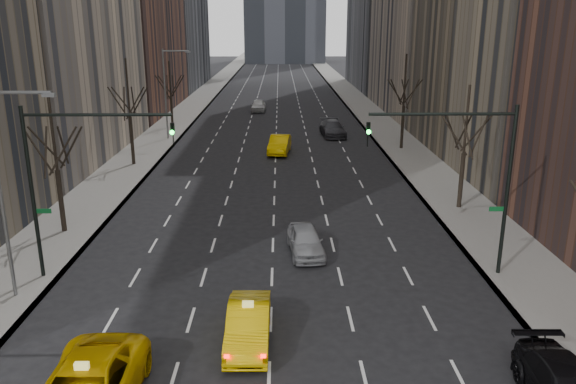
{
  "coord_description": "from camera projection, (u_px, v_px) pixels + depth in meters",
  "views": [
    {
      "loc": [
        0.41,
        -12.4,
        11.55
      ],
      "look_at": [
        0.8,
        14.36,
        3.5
      ],
      "focal_mm": 35.0,
      "sensor_mm": 36.0,
      "label": 1
    }
  ],
  "objects": [
    {
      "name": "streetlight_near",
      "position": [
        6.0,
        174.0,
        23.0
      ],
      "size": [
        2.83,
        0.22,
        9.0
      ],
      "color": "slate",
      "rests_on": "ground"
    },
    {
      "name": "taxi_sedan",
      "position": [
        248.0,
        325.0,
        20.99
      ],
      "size": [
        1.59,
        4.52,
        1.49
      ],
      "primitive_type": "imported",
      "rotation": [
        0.0,
        0.0,
        -0.0
      ],
      "color": "#DDB004",
      "rests_on": "ground"
    },
    {
      "name": "far_taxi",
      "position": [
        280.0,
        144.0,
        51.9
      ],
      "size": [
        2.31,
        5.17,
        1.65
      ],
      "primitive_type": "imported",
      "rotation": [
        0.0,
        0.0,
        -0.12
      ],
      "color": "#F6C205",
      "rests_on": "ground"
    },
    {
      "name": "far_suv_grey",
      "position": [
        333.0,
        128.0,
        59.82
      ],
      "size": [
        2.75,
        5.81,
        1.64
      ],
      "primitive_type": "imported",
      "rotation": [
        0.0,
        0.0,
        0.08
      ],
      "color": "#333238",
      "rests_on": "ground"
    },
    {
      "name": "tree_lw_b",
      "position": [
        57.0,
        170.0,
        31.19
      ],
      "size": [
        3.36,
        3.5,
        7.82
      ],
      "color": "black",
      "rests_on": "ground"
    },
    {
      "name": "tree_rw_c",
      "position": [
        404.0,
        107.0,
        52.49
      ],
      "size": [
        3.36,
        3.5,
        8.74
      ],
      "color": "black",
      "rests_on": "ground"
    },
    {
      "name": "sidewalk_left",
      "position": [
        193.0,
        105.0,
        82.02
      ],
      "size": [
        4.5,
        320.0,
        0.15
      ],
      "primitive_type": "cube",
      "color": "slate",
      "rests_on": "ground"
    },
    {
      "name": "silver_sedan_ahead",
      "position": [
        306.0,
        241.0,
        29.2
      ],
      "size": [
        2.08,
        4.34,
        1.43
      ],
      "primitive_type": "imported",
      "rotation": [
        0.0,
        0.0,
        0.09
      ],
      "color": "gray",
      "rests_on": "ground"
    },
    {
      "name": "tree_rw_b",
      "position": [
        464.0,
        153.0,
        35.35
      ],
      "size": [
        3.36,
        3.5,
        7.82
      ],
      "color": "black",
      "rests_on": "ground"
    },
    {
      "name": "sidewalk_right",
      "position": [
        360.0,
        105.0,
        82.36
      ],
      "size": [
        4.5,
        320.0,
        0.15
      ],
      "primitive_type": "cube",
      "color": "slate",
      "rests_on": "ground"
    },
    {
      "name": "tree_lw_d",
      "position": [
        171.0,
        97.0,
        63.79
      ],
      "size": [
        3.36,
        3.5,
        7.36
      ],
      "color": "black",
      "rests_on": "ground"
    },
    {
      "name": "traffic_mast_right",
      "position": [
        473.0,
        164.0,
        25.22
      ],
      "size": [
        6.69,
        0.39,
        8.0
      ],
      "color": "black",
      "rests_on": "ground"
    },
    {
      "name": "tree_lw_c",
      "position": [
        130.0,
        118.0,
        46.42
      ],
      "size": [
        3.36,
        3.5,
        8.74
      ],
      "color": "black",
      "rests_on": "ground"
    },
    {
      "name": "streetlight_far",
      "position": [
        168.0,
        85.0,
        56.51
      ],
      "size": [
        2.83,
        0.22,
        9.0
      ],
      "color": "slate",
      "rests_on": "ground"
    },
    {
      "name": "far_car_white",
      "position": [
        258.0,
        106.0,
        76.75
      ],
      "size": [
        1.96,
        4.7,
        1.59
      ],
      "primitive_type": "imported",
      "rotation": [
        0.0,
        0.0,
        -0.02
      ],
      "color": "silver",
      "rests_on": "ground"
    },
    {
      "name": "traffic_mast_left",
      "position": [
        67.0,
        166.0,
        24.97
      ],
      "size": [
        6.69,
        0.39,
        8.0
      ],
      "color": "black",
      "rests_on": "ground"
    }
  ]
}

